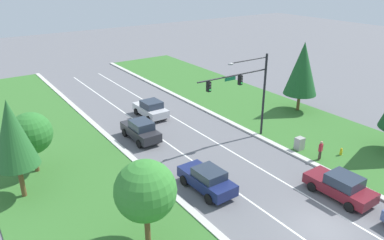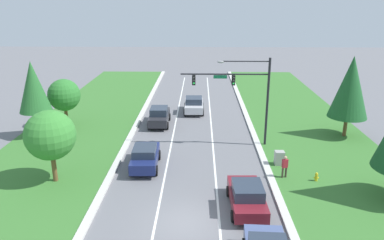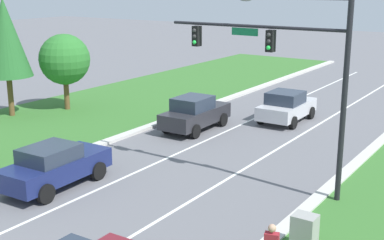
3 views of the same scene
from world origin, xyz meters
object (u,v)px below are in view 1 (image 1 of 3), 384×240
Objects in this scene: burgundy_sedan at (341,186)px; utility_cabinet at (299,144)px; fire_hydrant at (341,152)px; oak_near_left_tree at (31,133)px; oak_far_left_tree at (145,191)px; silver_sedan at (151,109)px; charcoal_sedan at (141,130)px; conifer_near_right_tree at (302,69)px; navy_sedan at (207,179)px; traffic_signal_mast at (247,86)px; pedestrian at (320,150)px; conifer_mid_left_tree at (12,134)px.

burgundy_sedan reaches higher than utility_cabinet.
oak_near_left_tree is (-21.09, 11.30, 2.82)m from fire_hydrant.
silver_sedan is at bearing 60.97° from oak_far_left_tree.
oak_far_left_tree reaches higher than burgundy_sedan.
burgundy_sedan is 1.01× the size of charcoal_sedan.
conifer_near_right_tree reaches higher than fire_hydrant.
burgundy_sedan is 0.63× the size of conifer_near_right_tree.
oak_near_left_tree is (-12.41, -4.99, 2.28)m from silver_sedan.
burgundy_sedan is at bearing -145.49° from fire_hydrant.
silver_sedan is (-3.49, 19.85, 0.04)m from burgundy_sedan.
oak_near_left_tree is at bearing 132.58° from navy_sedan.
navy_sedan is at bearing -90.73° from charcoal_sedan.
traffic_signal_mast is 9.77m from navy_sedan.
traffic_signal_mast is 1.63× the size of navy_sedan.
charcoal_sedan is 6.54× the size of fire_hydrant.
pedestrian is (9.95, -11.45, 0.01)m from charcoal_sedan.
fire_hydrant is 18.18m from oak_far_left_tree.
conifer_near_right_tree is at bearing 22.11° from oak_far_left_tree.
conifer_mid_left_tree reaches higher than silver_sedan.
charcoal_sedan is 16.97m from fire_hydrant.
traffic_signal_mast is at bearing -35.39° from charcoal_sedan.
silver_sedan is at bearing 21.90° from oak_near_left_tree.
silver_sedan is 5.50m from charcoal_sedan.
utility_cabinet is 10.46m from conifer_near_right_tree.
burgundy_sedan is 8.88m from navy_sedan.
fire_hydrant is 24.50m from conifer_mid_left_tree.
conifer_near_right_tree is (17.23, 6.96, 3.74)m from navy_sedan.
conifer_near_right_tree reaches higher than conifer_mid_left_tree.
conifer_near_right_tree is (9.71, 2.29, -0.40)m from traffic_signal_mast.
traffic_signal_mast reaches higher than oak_near_left_tree.
conifer_mid_left_tree reaches higher than pedestrian.
burgundy_sedan is 2.74× the size of pedestrian.
traffic_signal_mast reaches higher than utility_cabinet.
conifer_near_right_tree is at bearing -4.94° from oak_near_left_tree.
conifer_mid_left_tree reaches higher than fire_hydrant.
oak_far_left_tree is at bearing -61.59° from conifer_mid_left_tree.
silver_sedan is at bearing 51.53° from charcoal_sedan.
conifer_mid_left_tree is at bearing -178.61° from conifer_near_right_tree.
navy_sedan is (-6.86, 5.64, 0.03)m from burgundy_sedan.
silver_sedan reaches higher than pedestrian.
oak_near_left_tree is at bearing -45.64° from pedestrian.
utility_cabinet is at bearing -64.73° from silver_sedan.
oak_far_left_tree is 9.98m from conifer_mid_left_tree.
traffic_signal_mast is 11.13m from burgundy_sedan.
pedestrian is 11.81m from conifer_near_right_tree.
conifer_near_right_tree is at bearing 13.28° from traffic_signal_mast.
traffic_signal_mast is at bearing -15.39° from oak_near_left_tree.
pedestrian is 21.97m from oak_near_left_tree.
fire_hydrant is 11.25m from conifer_near_right_tree.
oak_far_left_tree reaches higher than silver_sedan.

